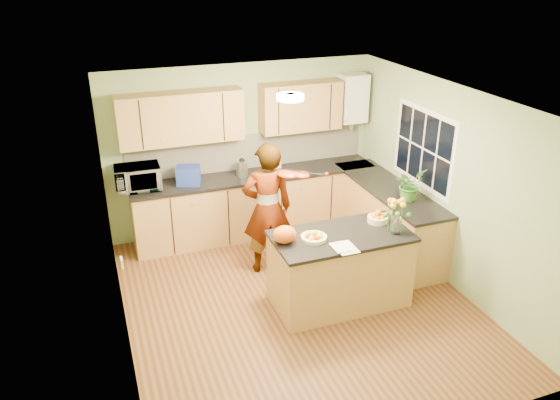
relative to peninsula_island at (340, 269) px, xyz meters
name	(u,v)px	position (x,y,z in m)	size (l,w,h in m)	color
floor	(298,302)	(-0.47, 0.16, -0.46)	(4.50, 4.50, 0.00)	#513017
ceiling	(301,100)	(-0.47, 0.16, 2.04)	(4.00, 4.50, 0.02)	silver
wall_back	(242,149)	(-0.47, 2.41, 0.79)	(4.00, 0.02, 2.50)	#89A273
wall_front	(408,326)	(-0.47, -2.09, 0.79)	(4.00, 0.02, 2.50)	#89A273
wall_left	(115,238)	(-2.47, 0.16, 0.79)	(0.02, 4.50, 2.50)	#89A273
wall_right	(449,186)	(1.53, 0.16, 0.79)	(0.02, 4.50, 2.50)	#89A273
back_counter	(256,203)	(-0.37, 2.10, 0.01)	(3.64, 0.62, 0.94)	#B9874A
right_counter	(387,218)	(1.23, 1.01, 0.01)	(0.62, 2.24, 0.94)	#B9874A
splashback	(249,151)	(-0.37, 2.39, 0.74)	(3.60, 0.02, 0.52)	silver
upper_cabinets	(232,113)	(-0.65, 2.24, 1.39)	(3.20, 0.34, 0.70)	#B9874A
boiler	(353,98)	(1.23, 2.25, 1.43)	(0.40, 0.30, 0.86)	white
window_right	(423,148)	(1.52, 0.76, 1.09)	(0.01, 1.30, 1.05)	white
light_switch	(122,263)	(-2.46, -0.44, 0.84)	(0.02, 0.09, 0.09)	white
ceiling_lamp	(290,97)	(-0.47, 0.46, 2.00)	(0.30, 0.30, 0.07)	#FFEABF
peninsula_island	(340,269)	(0.00, 0.00, 0.00)	(1.61, 0.82, 0.92)	#B9874A
fruit_dish	(314,236)	(-0.35, 0.00, 0.50)	(0.30, 0.30, 0.10)	beige
orange_bowl	(378,217)	(0.55, 0.15, 0.52)	(0.25, 0.25, 0.14)	beige
flower_vase	(398,206)	(0.60, -0.18, 0.81)	(0.28, 0.28, 0.52)	silver
orange_bag	(285,234)	(-0.68, 0.05, 0.56)	(0.27, 0.23, 0.20)	#E35412
papers	(346,248)	(-0.10, -0.30, 0.47)	(0.22, 0.30, 0.01)	silver
violinist	(267,209)	(-0.56, 1.03, 0.43)	(0.65, 0.42, 1.78)	#E3A58B
violin	(288,174)	(-0.36, 0.81, 0.96)	(0.65, 0.26, 0.13)	#581B05
microwave	(138,178)	(-2.04, 2.13, 0.64)	(0.60, 0.41, 0.33)	white
blue_box	(188,175)	(-1.35, 2.07, 0.61)	(0.32, 0.24, 0.26)	#213598
kettle	(242,168)	(-0.57, 2.10, 0.61)	(0.17, 0.17, 0.32)	silver
jar_cream	(266,168)	(-0.21, 2.10, 0.55)	(0.10, 0.10, 0.15)	beige
jar_white	(278,167)	(-0.02, 2.10, 0.55)	(0.10, 0.10, 0.15)	white
potted_plant	(409,184)	(1.23, 0.55, 0.69)	(0.39, 0.34, 0.43)	#397527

